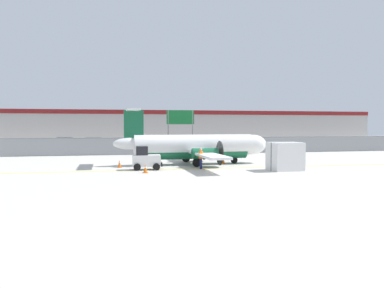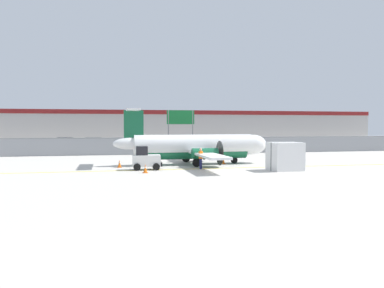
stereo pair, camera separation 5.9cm
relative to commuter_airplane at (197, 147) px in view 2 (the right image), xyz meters
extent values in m
plane|color=#BCB7AD|center=(0.94, -5.55, -1.60)|extent=(140.00, 140.00, 0.00)
cube|color=yellow|center=(0.94, -3.55, -1.60)|extent=(84.00, 0.20, 0.01)
cube|color=gray|center=(0.94, 12.45, -0.60)|extent=(98.00, 0.04, 2.00)
cylinder|color=slate|center=(0.94, 12.45, 0.45)|extent=(98.00, 0.10, 0.10)
cube|color=#38383A|center=(0.94, 23.95, -1.54)|extent=(98.00, 17.00, 0.12)
cube|color=#BCB7B2|center=(0.94, 42.45, 1.65)|extent=(91.00, 8.00, 6.50)
cube|color=maroon|center=(0.94, 38.45, 4.50)|extent=(91.00, 0.20, 0.80)
cylinder|color=white|center=(-0.25, -0.01, 0.15)|extent=(10.89, 2.15, 1.90)
ellipsoid|color=white|center=(5.45, 0.12, 0.15)|extent=(2.54, 1.86, 1.80)
ellipsoid|color=white|center=(-5.95, -0.13, 0.35)|extent=(3.08, 1.11, 1.05)
cylinder|color=#145938|center=(-0.25, -0.01, -0.38)|extent=(9.77, 1.70, 1.48)
cube|color=white|center=(-0.15, 0.00, -0.42)|extent=(1.96, 16.03, 0.18)
cylinder|color=#145938|center=(-0.01, 2.60, -0.42)|extent=(2.22, 0.95, 0.90)
cone|color=black|center=(1.14, 2.63, -0.42)|extent=(0.46, 0.45, 0.44)
cylinder|color=#262626|center=(1.29, 2.63, -0.42)|extent=(0.09, 2.10, 2.10)
cylinder|color=#145938|center=(0.11, -2.60, -0.42)|extent=(2.22, 0.95, 0.90)
cone|color=black|center=(1.26, -2.57, -0.42)|extent=(0.46, 0.45, 0.44)
cylinder|color=#262626|center=(1.41, -2.57, -0.42)|extent=(0.09, 2.10, 2.10)
cube|color=#145938|center=(-5.68, -0.13, 1.70)|extent=(1.70, 0.22, 3.10)
cube|color=white|center=(-5.81, -0.13, 3.25)|extent=(1.21, 4.82, 0.14)
cylinder|color=#59595B|center=(3.57, 0.08, -0.82)|extent=(0.14, 0.14, 0.97)
cylinder|color=black|center=(3.57, 0.08, -1.30)|extent=(0.60, 0.23, 0.60)
cylinder|color=#59595B|center=(-0.60, 2.20, -0.78)|extent=(0.14, 0.14, 0.90)
cylinder|color=black|center=(-0.60, 2.20, -1.22)|extent=(0.76, 0.24, 0.76)
cylinder|color=#59595B|center=(-0.50, -2.22, -0.78)|extent=(0.14, 0.14, 0.90)
cylinder|color=black|center=(-0.50, -2.22, -1.22)|extent=(0.76, 0.24, 0.76)
cube|color=silver|center=(-4.86, -3.27, -0.87)|extent=(2.23, 1.17, 0.90)
cube|color=black|center=(-5.21, -3.26, -0.07)|extent=(0.93, 1.03, 0.70)
cube|color=black|center=(-3.71, -3.30, -1.17)|extent=(0.20, 1.10, 0.30)
cylinder|color=black|center=(-4.09, -2.69, -1.32)|extent=(0.57, 0.20, 0.56)
cylinder|color=black|center=(-4.13, -3.89, -1.32)|extent=(0.57, 0.20, 0.56)
cylinder|color=black|center=(-5.59, -2.64, -1.32)|extent=(0.57, 0.20, 0.56)
cylinder|color=black|center=(-5.63, -3.84, -1.32)|extent=(0.57, 0.20, 0.56)
cylinder|color=#191E4C|center=(-0.56, -3.81, -1.18)|extent=(0.22, 0.22, 0.85)
cylinder|color=#191E4C|center=(-0.46, -3.64, -1.18)|extent=(0.22, 0.22, 0.85)
cylinder|color=orange|center=(-0.51, -3.73, -0.45)|extent=(0.46, 0.46, 0.60)
cylinder|color=orange|center=(-0.61, -3.92, -0.42)|extent=(0.14, 0.14, 0.55)
cylinder|color=orange|center=(-0.40, -3.53, -0.42)|extent=(0.14, 0.14, 0.55)
sphere|color=tan|center=(-0.51, -3.73, -0.01)|extent=(0.22, 0.22, 0.22)
cube|color=silver|center=(5.78, -5.90, -0.50)|extent=(2.52, 2.14, 2.20)
cube|color=#333338|center=(5.78, -5.90, -0.50)|extent=(2.44, 0.23, 2.20)
cube|color=orange|center=(-6.94, -1.24, -1.58)|extent=(0.36, 0.36, 0.04)
cone|color=orange|center=(-6.94, -1.24, -1.26)|extent=(0.28, 0.28, 0.60)
cylinder|color=white|center=(-6.94, -1.24, -1.18)|extent=(0.17, 0.17, 0.08)
cube|color=orange|center=(2.44, -0.19, -1.58)|extent=(0.36, 0.36, 0.04)
cone|color=orange|center=(2.44, -0.19, -1.26)|extent=(0.28, 0.28, 0.60)
cylinder|color=white|center=(2.44, -0.19, -1.18)|extent=(0.17, 0.17, 0.08)
cube|color=orange|center=(-5.10, -5.30, -1.58)|extent=(0.36, 0.36, 0.04)
cone|color=orange|center=(-5.10, -5.30, -1.26)|extent=(0.28, 0.28, 0.60)
cylinder|color=white|center=(-5.10, -5.30, -1.18)|extent=(0.17, 0.17, 0.08)
cube|color=#B28C19|center=(-14.68, 27.56, -0.86)|extent=(4.21, 1.72, 0.80)
cube|color=#262D38|center=(-14.83, 27.56, -0.18)|extent=(2.21, 1.57, 0.56)
cylinder|color=black|center=(-13.28, 28.47, -1.18)|extent=(0.60, 0.20, 0.60)
cylinder|color=black|center=(-13.28, 26.67, -1.18)|extent=(0.60, 0.20, 0.60)
cylinder|color=black|center=(-16.08, 28.45, -1.18)|extent=(0.60, 0.20, 0.60)
cylinder|color=black|center=(-16.08, 26.65, -1.18)|extent=(0.60, 0.20, 0.60)
cube|color=slate|center=(-10.71, 26.40, -0.86)|extent=(4.39, 2.24, 0.80)
cube|color=#262D38|center=(-10.56, 26.38, -0.18)|extent=(2.39, 1.84, 0.56)
cylinder|color=black|center=(-12.22, 25.69, -1.18)|extent=(0.62, 0.28, 0.60)
cylinder|color=black|center=(-11.98, 27.47, -1.18)|extent=(0.62, 0.28, 0.60)
cylinder|color=black|center=(-9.44, 25.32, -1.18)|extent=(0.62, 0.28, 0.60)
cylinder|color=black|center=(-9.21, 27.10, -1.18)|extent=(0.62, 0.28, 0.60)
cube|color=slate|center=(-5.65, 17.47, -0.86)|extent=(4.38, 2.21, 0.80)
cube|color=#262D38|center=(-5.80, 17.45, -0.18)|extent=(2.38, 1.82, 0.56)
cylinder|color=black|center=(-4.37, 18.53, -1.18)|extent=(0.62, 0.27, 0.60)
cylinder|color=black|center=(-4.15, 16.75, -1.18)|extent=(0.62, 0.27, 0.60)
cylinder|color=black|center=(-7.15, 18.19, -1.18)|extent=(0.62, 0.27, 0.60)
cylinder|color=black|center=(-6.92, 16.40, -1.18)|extent=(0.62, 0.27, 0.60)
cube|color=silver|center=(-1.48, 24.67, -0.86)|extent=(4.37, 2.19, 0.80)
cube|color=#262D38|center=(-1.63, 24.69, -0.18)|extent=(2.37, 1.81, 0.56)
cylinder|color=black|center=(0.01, 25.40, -1.18)|extent=(0.62, 0.27, 0.60)
cylinder|color=black|center=(-0.20, 23.61, -1.18)|extent=(0.62, 0.27, 0.60)
cylinder|color=black|center=(-2.77, 25.73, -1.18)|extent=(0.62, 0.27, 0.60)
cylinder|color=black|center=(-2.98, 23.95, -1.18)|extent=(0.62, 0.27, 0.60)
cube|color=#B28C19|center=(2.64, 26.69, -0.86)|extent=(4.35, 2.11, 0.80)
cube|color=#262D38|center=(2.79, 26.67, -0.18)|extent=(2.35, 1.77, 0.56)
cylinder|color=black|center=(1.16, 25.93, -1.18)|extent=(0.62, 0.26, 0.60)
cylinder|color=black|center=(1.34, 27.72, -1.18)|extent=(0.62, 0.26, 0.60)
cylinder|color=black|center=(3.94, 25.65, -1.18)|extent=(0.62, 0.26, 0.60)
cylinder|color=black|center=(4.12, 27.44, -1.18)|extent=(0.62, 0.26, 0.60)
cube|color=red|center=(6.16, 27.46, -0.86)|extent=(4.23, 1.77, 0.80)
cube|color=#262D38|center=(6.01, 27.46, -0.18)|extent=(2.23, 1.60, 0.56)
cylinder|color=black|center=(7.58, 28.33, -1.18)|extent=(0.60, 0.21, 0.60)
cylinder|color=black|center=(7.55, 26.53, -1.18)|extent=(0.60, 0.21, 0.60)
cylinder|color=black|center=(4.78, 28.38, -1.18)|extent=(0.60, 0.21, 0.60)
cylinder|color=black|center=(4.75, 26.58, -1.18)|extent=(0.60, 0.21, 0.60)
cube|color=silver|center=(11.49, 25.17, -0.86)|extent=(4.27, 1.89, 0.80)
cube|color=#262D38|center=(11.34, 25.17, -0.18)|extent=(2.27, 1.66, 0.56)
cylinder|color=black|center=(12.85, 26.14, -1.18)|extent=(0.61, 0.23, 0.60)
cylinder|color=black|center=(12.93, 24.34, -1.18)|extent=(0.61, 0.23, 0.60)
cylinder|color=black|center=(10.05, 26.01, -1.18)|extent=(0.61, 0.23, 0.60)
cylinder|color=black|center=(10.14, 24.21, -1.18)|extent=(0.61, 0.23, 0.60)
cube|color=slate|center=(15.70, 29.82, -0.86)|extent=(4.20, 1.71, 0.80)
cube|color=#262D38|center=(15.55, 29.82, -0.18)|extent=(2.20, 1.57, 0.56)
cylinder|color=black|center=(17.09, 30.73, -1.18)|extent=(0.60, 0.20, 0.60)
cylinder|color=black|center=(17.10, 28.93, -1.18)|extent=(0.60, 0.20, 0.60)
cylinder|color=black|center=(14.29, 30.72, -1.18)|extent=(0.60, 0.20, 0.60)
cylinder|color=black|center=(14.30, 28.92, -1.18)|extent=(0.60, 0.20, 0.60)
cylinder|color=slate|center=(-0.51, 14.76, 1.15)|extent=(0.14, 0.14, 5.50)
cylinder|color=slate|center=(2.69, 14.76, 1.15)|extent=(0.14, 0.14, 5.50)
cube|color=#14662D|center=(1.09, 14.76, 3.00)|extent=(3.60, 0.10, 1.80)
camera|label=1|loc=(-7.37, -33.06, 1.91)|focal=35.00mm
camera|label=2|loc=(-7.32, -33.07, 1.91)|focal=35.00mm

